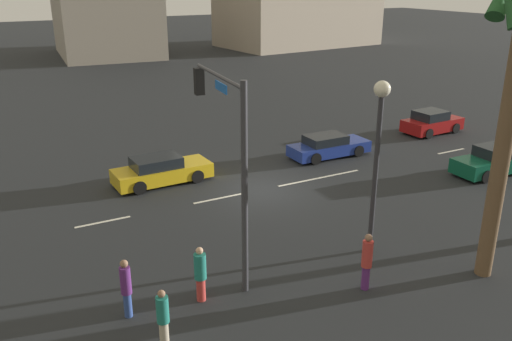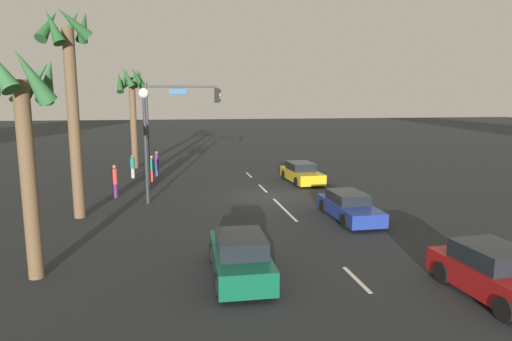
{
  "view_description": "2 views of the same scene",
  "coord_description": "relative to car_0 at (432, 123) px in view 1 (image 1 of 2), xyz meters",
  "views": [
    {
      "loc": [
        11.33,
        20.45,
        9.49
      ],
      "look_at": [
        1.0,
        1.21,
        1.52
      ],
      "focal_mm": 37.71,
      "sensor_mm": 36.0,
      "label": 1
    },
    {
      "loc": [
        -24.33,
        5.52,
        5.56
      ],
      "look_at": [
        1.88,
        0.51,
        1.24
      ],
      "focal_mm": 30.19,
      "sensor_mm": 36.0,
      "label": 2
    }
  ],
  "objects": [
    {
      "name": "pedestrian_0",
      "position": [
        22.44,
        10.24,
        0.34
      ],
      "size": [
        0.43,
        0.43,
        1.88
      ],
      "color": "#2D478C",
      "rests_on": "ground_plane"
    },
    {
      "name": "traffic_signal",
      "position": [
        18.59,
        9.07,
        3.87
      ],
      "size": [
        0.79,
        4.89,
        6.74
      ],
      "color": "#38383D",
      "rests_on": "ground_plane"
    },
    {
      "name": "lane_stripe_1",
      "position": [
        1.83,
        3.4,
        -0.66
      ],
      "size": [
        2.04,
        0.14,
        0.01
      ],
      "primitive_type": "cube",
      "color": "silver",
      "rests_on": "ground_plane"
    },
    {
      "name": "car_1",
      "position": [
        18.04,
        0.32,
        -0.04
      ],
      "size": [
        4.73,
        2.01,
        1.36
      ],
      "color": "gold",
      "rests_on": "ground_plane"
    },
    {
      "name": "pedestrian_3",
      "position": [
        21.92,
        11.95,
        0.22
      ],
      "size": [
        0.48,
        0.48,
        1.69
      ],
      "color": "#B2A58C",
      "rests_on": "ground_plane"
    },
    {
      "name": "lane_stripe_5",
      "position": [
        21.6,
        3.4,
        -0.66
      ],
      "size": [
        2.25,
        0.14,
        0.01
      ],
      "primitive_type": "cube",
      "color": "silver",
      "rests_on": "ground_plane"
    },
    {
      "name": "pedestrian_1",
      "position": [
        15.35,
        12.36,
        0.37
      ],
      "size": [
        0.44,
        0.44,
        1.94
      ],
      "color": "#59266B",
      "rests_on": "ground_plane"
    },
    {
      "name": "pedestrian_2",
      "position": [
        20.22,
        10.47,
        0.29
      ],
      "size": [
        0.5,
        0.5,
        1.83
      ],
      "color": "#BF3833",
      "rests_on": "ground_plane"
    },
    {
      "name": "ground_plane",
      "position": [
        14.16,
        3.4,
        -0.67
      ],
      "size": [
        220.0,
        220.0,
        0.0
      ],
      "primitive_type": "plane",
      "color": "#232628"
    },
    {
      "name": "car_3",
      "position": [
        2.8,
        6.96,
        -0.01
      ],
      "size": [
        4.31,
        1.9,
        1.43
      ],
      "color": "#0F5138",
      "rests_on": "ground_plane"
    },
    {
      "name": "streetlamp",
      "position": [
        13.57,
        10.43,
        3.7
      ],
      "size": [
        0.56,
        0.56,
        6.24
      ],
      "color": "#2D2D33",
      "rests_on": "ground_plane"
    },
    {
      "name": "lane_stripe_3",
      "position": [
        12.17,
        3.4,
        -0.66
      ],
      "size": [
        2.23,
        0.14,
        0.01
      ],
      "primitive_type": "cube",
      "color": "silver",
      "rests_on": "ground_plane"
    },
    {
      "name": "lane_stripe_2",
      "position": [
        9.8,
        3.4,
        -0.66
      ],
      "size": [
        2.49,
        0.14,
        0.01
      ],
      "primitive_type": "cube",
      "color": "silver",
      "rests_on": "ground_plane"
    },
    {
      "name": "lane_stripe_4",
      "position": [
        16.41,
        3.4,
        -0.66
      ],
      "size": [
        2.45,
        0.14,
        0.01
      ],
      "primitive_type": "cube",
      "color": "silver",
      "rests_on": "ground_plane"
    },
    {
      "name": "car_2",
      "position": [
        8.59,
        0.82,
        -0.08
      ],
      "size": [
        4.59,
        1.8,
        1.25
      ],
      "color": "navy",
      "rests_on": "ground_plane"
    },
    {
      "name": "car_0",
      "position": [
        0.0,
        0.0,
        0.0
      ],
      "size": [
        4.0,
        2.06,
        1.45
      ],
      "color": "maroon",
      "rests_on": "ground_plane"
    }
  ]
}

